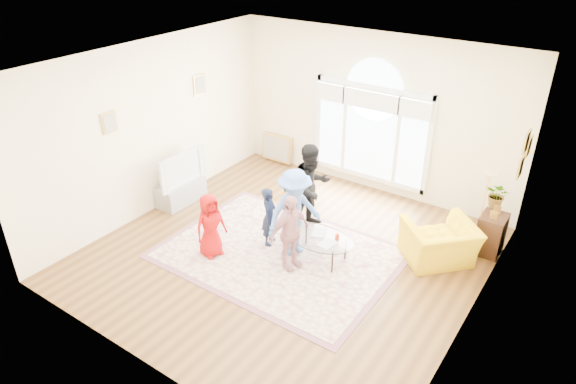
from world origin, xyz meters
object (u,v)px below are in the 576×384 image
Objects in this scene: area_rug at (279,254)px; television at (179,168)px; coffee_table at (319,238)px; tv_console at (181,192)px; armchair at (439,243)px.

area_rug is 2.78m from television.
television is 3.28m from coffee_table.
tv_console is 0.87× the size of television.
coffee_table is at bearing 24.47° from area_rug.
television reaches higher than tv_console.
armchair is (4.91, 0.95, 0.14)m from tv_console.
tv_console is at bearing -35.40° from armchair.
tv_console is 3.28m from coffee_table.
television is (0.01, -0.00, 0.54)m from tv_console.
television reaches higher than area_rug.
armchair is (2.25, 1.34, 0.34)m from area_rug.
tv_console is at bearing 177.66° from coffee_table.
coffee_table is at bearing -1.99° from television.
armchair is (4.90, 0.95, -0.40)m from television.
tv_console is 0.93× the size of armchair.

